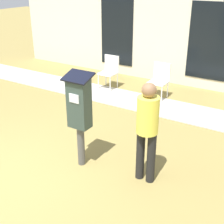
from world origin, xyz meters
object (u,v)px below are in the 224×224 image
(parking_meter, at_px, (79,108))
(outdoor_chair_middle, at_px, (160,78))
(person_standing, at_px, (147,126))
(outdoor_chair_left, at_px, (110,69))

(parking_meter, distance_m, outdoor_chair_middle, 3.53)
(parking_meter, distance_m, person_standing, 1.11)
(parking_meter, xyz_separation_m, outdoor_chair_middle, (-0.15, 3.50, -0.49))
(outdoor_chair_left, bearing_deg, parking_meter, -65.15)
(person_standing, relative_size, outdoor_chair_left, 1.76)
(parking_meter, height_order, outdoor_chair_middle, parking_meter)
(parking_meter, bearing_deg, outdoor_chair_middle, 92.43)
(parking_meter, relative_size, outdoor_chair_left, 1.77)
(outdoor_chair_middle, bearing_deg, person_standing, -63.68)
(parking_meter, xyz_separation_m, person_standing, (1.09, 0.17, -0.09))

